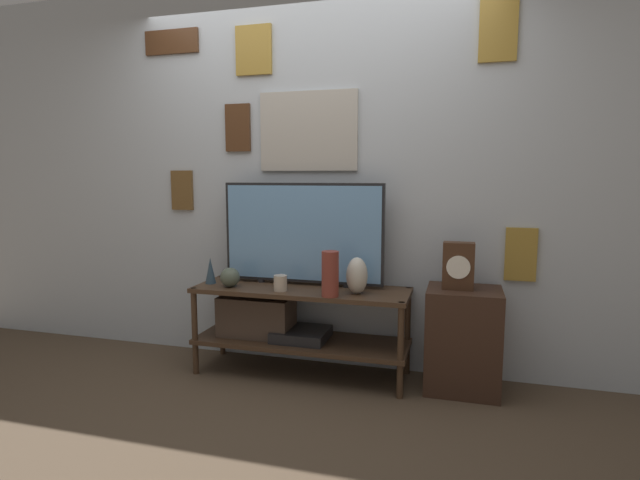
# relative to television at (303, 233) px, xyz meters

# --- Properties ---
(ground_plane) EXTENTS (12.00, 12.00, 0.00)m
(ground_plane) POSITION_rel_television_xyz_m (0.02, -0.37, -0.96)
(ground_plane) COLOR #4C3D2D
(wall_back) EXTENTS (6.40, 0.08, 2.70)m
(wall_back) POSITION_rel_television_xyz_m (0.02, 0.18, 0.40)
(wall_back) COLOR #B2BCC6
(wall_back) RESTS_ON ground_plane
(media_console) EXTENTS (1.44, 0.46, 0.60)m
(media_console) POSITION_rel_television_xyz_m (-0.11, -0.10, -0.58)
(media_console) COLOR #422D1E
(media_console) RESTS_ON ground_plane
(television) EXTENTS (1.12, 0.05, 0.70)m
(television) POSITION_rel_television_xyz_m (0.00, 0.00, 0.00)
(television) COLOR black
(television) RESTS_ON media_console
(vase_slim_bronze) EXTENTS (0.07, 0.07, 0.18)m
(vase_slim_bronze) POSITION_rel_television_xyz_m (-0.63, -0.14, -0.27)
(vase_slim_bronze) COLOR #2D4251
(vase_slim_bronze) RESTS_ON media_console
(vase_round_glass) EXTENTS (0.13, 0.13, 0.13)m
(vase_round_glass) POSITION_rel_television_xyz_m (-0.45, -0.20, -0.29)
(vase_round_glass) COLOR #4C5647
(vase_round_glass) RESTS_ON media_console
(vase_urn_stoneware) EXTENTS (0.14, 0.14, 0.23)m
(vase_urn_stoneware) POSITION_rel_television_xyz_m (0.41, -0.16, -0.24)
(vase_urn_stoneware) COLOR beige
(vase_urn_stoneware) RESTS_ON media_console
(vase_tall_ceramic) EXTENTS (0.11, 0.11, 0.28)m
(vase_tall_ceramic) POSITION_rel_television_xyz_m (0.27, -0.27, -0.22)
(vase_tall_ceramic) COLOR brown
(vase_tall_ceramic) RESTS_ON media_console
(candle_jar) EXTENTS (0.09, 0.09, 0.10)m
(candle_jar) POSITION_rel_television_xyz_m (-0.08, -0.22, -0.31)
(candle_jar) COLOR #C1B29E
(candle_jar) RESTS_ON media_console
(side_table) EXTENTS (0.45, 0.38, 0.65)m
(side_table) POSITION_rel_television_xyz_m (1.07, -0.06, -0.63)
(side_table) COLOR #382319
(side_table) RESTS_ON ground_plane
(mantel_clock) EXTENTS (0.19, 0.11, 0.29)m
(mantel_clock) POSITION_rel_television_xyz_m (1.03, -0.07, -0.16)
(mantel_clock) COLOR #422819
(mantel_clock) RESTS_ON side_table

